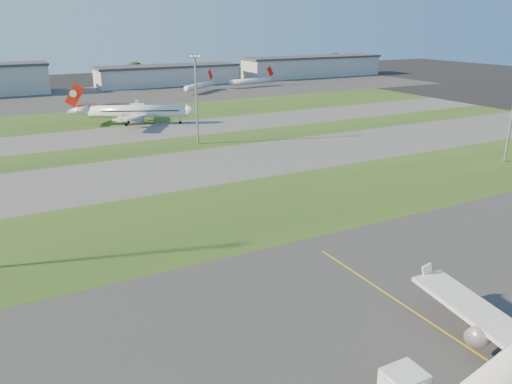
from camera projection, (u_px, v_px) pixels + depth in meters
ground at (451, 373)px, 51.54m from camera, size 700.00×700.00×0.00m
apron_near at (451, 373)px, 51.54m from camera, size 300.00×70.00×0.01m
grass_strip_a at (234, 212)px, 95.01m from camera, size 300.00×34.00×0.01m
taxiway_a at (176, 170)px, 122.59m from camera, size 300.00×32.00×0.01m
grass_strip_b at (147, 148)px, 143.49m from camera, size 300.00×18.00×0.01m
taxiway_b at (128, 134)px, 161.88m from camera, size 300.00×26.00×0.01m
grass_strip_c at (106, 118)px, 189.47m from camera, size 300.00×40.00×0.01m
apron_far at (79, 98)px, 239.63m from camera, size 400.00×80.00×0.01m
yellow_line at (484, 358)px, 53.76m from camera, size 0.25×60.00×0.02m
airliner_taxiing at (137, 112)px, 175.47m from camera, size 38.97×33.19×13.02m
mini_jet_near at (199, 86)px, 256.96m from camera, size 22.97×19.79×9.48m
mini_jet_far at (252, 81)px, 277.68m from camera, size 28.57×6.55×9.48m
light_mast_centre at (196, 94)px, 143.70m from camera, size 3.20×0.70×25.80m
hangar_east at (168, 75)px, 287.30m from camera, size 81.60×23.00×11.20m
hangar_far_east at (312, 66)px, 331.37m from camera, size 96.90×23.00×13.20m
tree_mid_west at (25, 79)px, 263.14m from camera, size 9.90×9.90×10.80m
tree_mid_east at (136, 72)px, 291.97m from camera, size 11.55×11.55×12.60m
tree_east at (251, 68)px, 323.80m from camera, size 10.45×10.45×11.40m
tree_far_east at (335, 62)px, 357.80m from camera, size 12.65×12.65×13.80m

